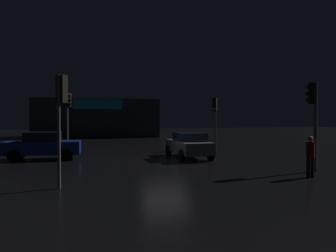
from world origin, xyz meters
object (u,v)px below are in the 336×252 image
object	(u,v)px
traffic_signal_cross_left	(215,111)
pedestrian	(310,154)
traffic_signal_cross_right	(61,102)
car_near	(189,145)
traffic_signal_opposite	(68,110)
car_far	(43,145)
traffic_signal_main	(313,110)
store_building	(96,118)

from	to	relation	value
traffic_signal_cross_left	pedestrian	xyz separation A→B (m)	(-1.17, -12.86, -2.01)
traffic_signal_cross_right	pedestrian	world-z (taller)	traffic_signal_cross_right
traffic_signal_cross_left	car_near	xyz separation A→B (m)	(-3.88, -5.25, -2.18)
traffic_signal_opposite	pedestrian	bearing A→B (deg)	-53.10
car_far	pedestrian	bearing A→B (deg)	-39.12
traffic_signal_main	traffic_signal_cross_right	size ratio (longest dim) A/B	1.03
pedestrian	car_near	bearing A→B (deg)	109.59
car_far	traffic_signal_cross_right	bearing A→B (deg)	-80.36
store_building	traffic_signal_cross_left	world-z (taller)	store_building
traffic_signal_cross_left	store_building	bearing A→B (deg)	111.27
traffic_signal_opposite	traffic_signal_cross_left	distance (m)	11.01
car_far	store_building	bearing A→B (deg)	80.34
traffic_signal_opposite	car_near	distance (m)	9.26
store_building	car_far	size ratio (longest dim) A/B	3.56
car_near	pedestrian	bearing A→B (deg)	-70.41
traffic_signal_opposite	traffic_signal_cross_left	size ratio (longest dim) A/B	1.05
traffic_signal_main	traffic_signal_cross_left	xyz separation A→B (m)	(0.01, 11.51, 0.19)
traffic_signal_cross_right	car_far	size ratio (longest dim) A/B	0.90
traffic_signal_cross_right	car_far	bearing A→B (deg)	99.64
car_near	car_far	world-z (taller)	car_far
traffic_signal_main	traffic_signal_cross_left	size ratio (longest dim) A/B	1.00
car_near	pedestrian	xyz separation A→B (m)	(2.71, -7.61, 0.17)
car_near	pedestrian	world-z (taller)	pedestrian
traffic_signal_cross_left	traffic_signal_cross_right	distance (m)	16.50
traffic_signal_main	traffic_signal_opposite	world-z (taller)	traffic_signal_opposite
traffic_signal_opposite	car_near	bearing A→B (deg)	-37.61
traffic_signal_cross_left	car_near	world-z (taller)	traffic_signal_cross_left
traffic_signal_opposite	traffic_signal_cross_right	distance (m)	12.68
traffic_signal_cross_left	traffic_signal_cross_right	world-z (taller)	traffic_signal_cross_left
traffic_signal_main	pedestrian	xyz separation A→B (m)	(-1.16, -1.35, -1.83)
traffic_signal_cross_left	pedestrian	size ratio (longest dim) A/B	2.38
traffic_signal_main	pedestrian	world-z (taller)	traffic_signal_main
traffic_signal_main	car_near	size ratio (longest dim) A/B	0.88
store_building	traffic_signal_cross_left	size ratio (longest dim) A/B	3.85
traffic_signal_cross_right	pedestrian	size ratio (longest dim) A/B	2.32
traffic_signal_main	pedestrian	bearing A→B (deg)	-130.72
traffic_signal_cross_left	pedestrian	bearing A→B (deg)	-95.22
store_building	traffic_signal_main	distance (m)	33.37
traffic_signal_main	traffic_signal_opposite	distance (m)	16.10
traffic_signal_cross_left	car_near	size ratio (longest dim) A/B	0.88
traffic_signal_cross_left	car_near	bearing A→B (deg)	-126.47
store_building	car_far	bearing A→B (deg)	-99.66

